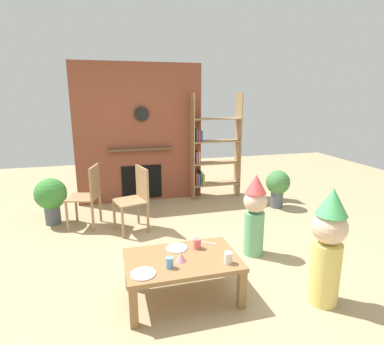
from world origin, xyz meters
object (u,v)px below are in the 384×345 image
at_px(paper_plate_rear, 143,274).
at_px(paper_cup_center, 197,244).
at_px(potted_plant_short, 51,196).
at_px(bookshelf, 212,152).
at_px(child_with_cone_hat, 328,244).
at_px(birthday_cake_slice, 181,257).
at_px(paper_cup_near_left, 228,258).
at_px(paper_cup_near_right, 170,263).
at_px(dining_chair_middle, 136,195).
at_px(potted_plant_tall, 278,185).
at_px(coffee_table, 182,264).
at_px(dining_chair_left, 89,193).
at_px(child_in_pink, 255,213).
at_px(paper_plate_front, 177,248).

bearing_deg(paper_plate_rear, paper_cup_center, 30.50).
bearing_deg(potted_plant_short, bookshelf, 12.93).
bearing_deg(bookshelf, child_with_cone_hat, -90.03).
bearing_deg(birthday_cake_slice, paper_cup_near_left, -19.20).
relative_size(paper_cup_near_right, dining_chair_middle, 0.11).
height_order(paper_cup_center, birthday_cake_slice, paper_cup_center).
relative_size(paper_cup_center, paper_plate_rear, 0.48).
distance_m(paper_cup_center, potted_plant_tall, 2.68).
bearing_deg(coffee_table, paper_plate_rear, -154.02).
bearing_deg(potted_plant_tall, birthday_cake_slice, -136.32).
height_order(potted_plant_tall, potted_plant_short, potted_plant_short).
bearing_deg(dining_chair_left, paper_cup_near_left, 135.78).
xyz_separation_m(paper_cup_near_right, potted_plant_short, (-1.30, 2.35, -0.02)).
xyz_separation_m(coffee_table, paper_plate_rear, (-0.38, -0.18, 0.07)).
bearing_deg(paper_plate_rear, coffee_table, 25.98).
bearing_deg(dining_chair_middle, paper_cup_near_right, 77.60).
relative_size(child_in_pink, dining_chair_left, 1.09).
xyz_separation_m(paper_cup_near_right, paper_plate_front, (0.14, 0.33, -0.04)).
bearing_deg(potted_plant_tall, dining_chair_left, -179.45).
height_order(bookshelf, potted_plant_tall, bookshelf).
bearing_deg(birthday_cake_slice, paper_cup_center, 44.10).
relative_size(paper_plate_front, child_in_pink, 0.21).
xyz_separation_m(birthday_cake_slice, child_in_pink, (1.04, 0.66, 0.08)).
distance_m(paper_plate_rear, potted_plant_short, 2.63).
bearing_deg(paper_plate_front, potted_plant_short, 125.35).
xyz_separation_m(paper_cup_near_right, paper_cup_center, (0.33, 0.28, 0.00)).
bearing_deg(potted_plant_short, paper_plate_front, -54.65).
bearing_deg(paper_plate_rear, bookshelf, 61.89).
distance_m(coffee_table, birthday_cake_slice, 0.12).
distance_m(bookshelf, paper_plate_front, 2.95).
xyz_separation_m(coffee_table, potted_plant_tall, (2.13, 2.00, 0.05)).
relative_size(paper_cup_center, dining_chair_left, 0.11).
relative_size(bookshelf, child_in_pink, 1.93).
bearing_deg(paper_cup_near_left, coffee_table, 152.85).
bearing_deg(dining_chair_left, potted_plant_tall, -164.10).
bearing_deg(dining_chair_middle, birthday_cake_slice, 81.71).
bearing_deg(child_with_cone_hat, birthday_cake_slice, 2.57).
xyz_separation_m(paper_cup_near_left, child_with_cone_hat, (0.85, -0.22, 0.13)).
bearing_deg(potted_plant_tall, paper_cup_center, -136.36).
relative_size(child_with_cone_hat, potted_plant_tall, 1.71).
distance_m(paper_cup_center, dining_chair_left, 2.12).
height_order(paper_cup_center, potted_plant_tall, potted_plant_tall).
distance_m(paper_plate_front, child_with_cone_hat, 1.39).
relative_size(paper_cup_near_left, dining_chair_middle, 0.11).
distance_m(paper_plate_front, dining_chair_middle, 1.51).
bearing_deg(paper_cup_near_left, paper_plate_front, 134.79).
relative_size(coffee_table, paper_cup_center, 10.42).
xyz_separation_m(bookshelf, paper_cup_near_right, (-1.38, -2.97, -0.41)).
bearing_deg(child_with_cone_hat, dining_chair_middle, -36.18).
height_order(paper_cup_center, potted_plant_short, potted_plant_short).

